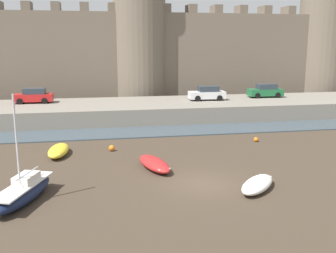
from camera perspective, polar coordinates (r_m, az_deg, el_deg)
name	(u,v)px	position (r m, az deg, el deg)	size (l,w,h in m)	color
ground_plane	(203,184)	(23.42, 5.04, -8.28)	(160.00, 160.00, 0.00)	#423528
water_channel	(162,131)	(36.80, -0.91, -0.69)	(80.00, 4.50, 0.10)	#3D4C56
quay_road	(151,110)	(43.68, -2.52, 2.41)	(64.75, 10.00, 1.76)	gray
castle	(140,46)	(52.96, -4.14, 11.56)	(60.34, 7.59, 20.77)	#706354
rowboat_midflat_right	(257,184)	(22.86, 12.85, -8.15)	(3.32, 3.46, 0.64)	silver
rowboat_midflat_left	(154,163)	(25.95, -1.99, -5.38)	(2.34, 4.20, 0.68)	red
sailboat_foreground_right	(24,192)	(21.94, -20.21, -8.86)	(3.04, 5.34, 5.69)	#141E3D
rowboat_foreground_left	(58,150)	(30.08, -15.61, -3.36)	(1.75, 3.76, 0.72)	yellow
mooring_buoy_off_centre	(112,148)	(30.47, -8.17, -3.13)	(0.46, 0.46, 0.46)	orange
mooring_buoy_near_shore	(256,140)	(33.83, 12.66, -1.86)	(0.39, 0.39, 0.39)	orange
car_quay_east	(207,93)	(45.21, 5.71, 4.81)	(4.13, 1.95, 1.62)	silver
car_quay_centre_east	(34,96)	(45.21, -18.93, 4.23)	(4.13, 1.95, 1.62)	red
car_quay_centre_west	(265,91)	(48.92, 13.96, 5.05)	(4.13, 1.95, 1.62)	#1E6638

